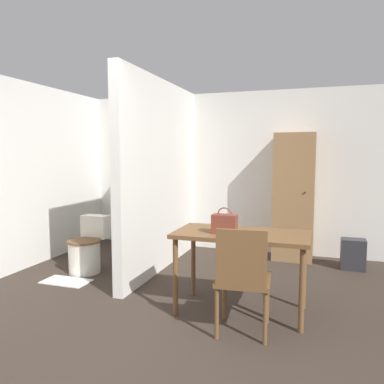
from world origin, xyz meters
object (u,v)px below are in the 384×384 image
object	(u,v)px
wooden_chair	(243,276)
toilet	(87,249)
handbag	(224,224)
dining_table	(241,242)
space_heater	(353,254)
wooden_cabinet	(294,197)

from	to	relation	value
wooden_chair	toilet	size ratio (longest dim) A/B	1.32
toilet	handbag	distance (m)	2.22
dining_table	space_heater	distance (m)	2.21
wooden_chair	wooden_cabinet	distance (m)	2.60
toilet	handbag	size ratio (longest dim) A/B	2.84
wooden_chair	space_heater	distance (m)	2.54
wooden_chair	toilet	bearing A→B (deg)	149.61
dining_table	handbag	world-z (taller)	handbag
wooden_cabinet	space_heater	world-z (taller)	wooden_cabinet
toilet	handbag	world-z (taller)	handbag
wooden_chair	wooden_cabinet	bearing A→B (deg)	79.51
dining_table	space_heater	world-z (taller)	dining_table
dining_table	space_heater	size ratio (longest dim) A/B	3.12
wooden_chair	handbag	world-z (taller)	handbag
handbag	wooden_cabinet	world-z (taller)	wooden_cabinet
toilet	space_heater	bearing A→B (deg)	19.89
dining_table	handbag	size ratio (longest dim) A/B	5.09
handbag	wooden_cabinet	xyz separation A→B (m)	(0.51, 2.18, 0.04)
handbag	dining_table	bearing A→B (deg)	33.83
wooden_chair	toilet	distance (m)	2.53
wooden_chair	handbag	distance (m)	0.58
dining_table	toilet	distance (m)	2.28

